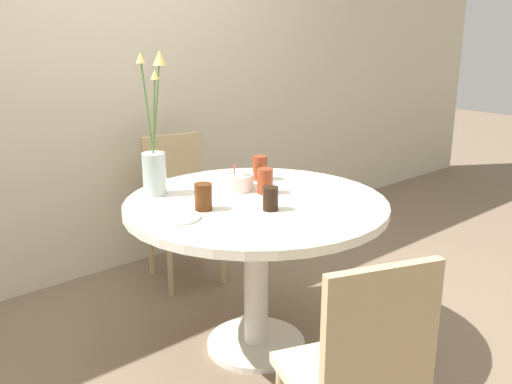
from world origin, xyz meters
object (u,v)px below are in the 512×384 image
flower_vase (154,158)px  drink_glass_2 (203,197)px  birthday_cake (235,181)px  drink_glass_3 (265,181)px  drink_glass_0 (260,168)px  chair_right_flank (360,368)px  chair_far_back (180,200)px  drink_glass_1 (270,199)px  side_plate (177,217)px

flower_vase → drink_glass_2: size_ratio=5.64×
birthday_cake → flower_vase: bearing=152.4°
drink_glass_3 → flower_vase: bearing=140.8°
drink_glass_3 → drink_glass_0: bearing=54.4°
chair_right_flank → drink_glass_2: bearing=-74.2°
drink_glass_0 → drink_glass_3: bearing=-125.6°
drink_glass_0 → drink_glass_2: (-0.51, -0.21, -0.00)m
chair_far_back → chair_right_flank: bearing=-94.5°
drink_glass_1 → birthday_cake: bearing=76.0°
side_plate → drink_glass_0: size_ratio=1.60×
flower_vase → drink_glass_2: (0.03, -0.34, -0.12)m
drink_glass_1 → side_plate: bearing=154.7°
drink_glass_0 → side_plate: bearing=-161.0°
chair_far_back → drink_glass_1: chair_far_back is taller
flower_vase → drink_glass_0: flower_vase is taller
birthday_cake → drink_glass_1: (-0.09, -0.35, 0.01)m
drink_glass_1 → drink_glass_2: size_ratio=0.88×
flower_vase → drink_glass_1: (0.25, -0.53, -0.13)m
chair_far_back → birthday_cake: (-0.16, -0.74, 0.31)m
drink_glass_3 → birthday_cake: bearing=112.9°
side_plate → drink_glass_1: size_ratio=1.92×
flower_vase → chair_far_back: bearing=48.6°
drink_glass_1 → drink_glass_3: 0.25m
birthday_cake → drink_glass_0: 0.21m
drink_glass_2 → drink_glass_1: bearing=-41.8°
chair_far_back → drink_glass_2: bearing=-105.2°
chair_right_flank → drink_glass_0: bearing=-96.2°
side_plate → chair_right_flank: bearing=-86.2°
chair_right_flank → birthday_cake: (0.39, 1.11, 0.31)m
drink_glass_0 → drink_glass_3: (-0.14, -0.20, -0.00)m
birthday_cake → side_plate: (-0.46, -0.18, -0.03)m
drink_glass_2 → drink_glass_3: drink_glass_3 is taller
drink_glass_0 → birthday_cake: bearing=-166.8°
drink_glass_1 → flower_vase: bearing=115.2°
drink_glass_1 → chair_right_flank: bearing=-112.0°
flower_vase → drink_glass_2: 0.36m
flower_vase → drink_glass_3: (0.40, -0.33, -0.12)m
drink_glass_1 → drink_glass_2: (-0.22, 0.19, 0.01)m
flower_vase → drink_glass_3: flower_vase is taller
drink_glass_0 → drink_glass_2: drink_glass_0 is taller
flower_vase → side_plate: bearing=-108.7°
drink_glass_1 → drink_glass_2: drink_glass_2 is taller
flower_vase → drink_glass_0: (0.54, -0.13, -0.12)m
birthday_cake → drink_glass_2: (-0.30, -0.16, 0.02)m
chair_far_back → drink_glass_3: chair_far_back is taller
drink_glass_3 → drink_glass_1: bearing=-126.8°
drink_glass_1 → drink_glass_2: 0.29m
drink_glass_2 → drink_glass_3: size_ratio=0.98×
chair_right_flank → flower_vase: 1.36m
side_plate → drink_glass_0: (0.66, 0.23, 0.06)m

